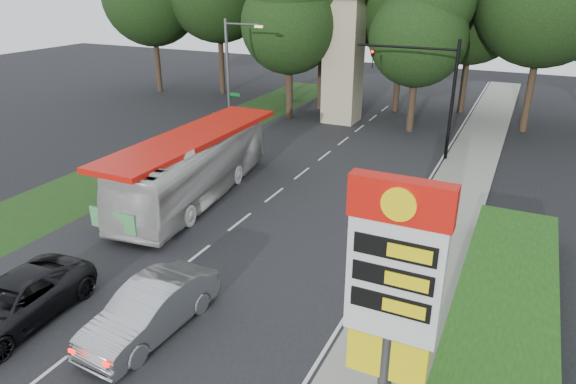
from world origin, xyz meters
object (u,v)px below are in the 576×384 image
at_px(traffic_signal_mast, 431,82).
at_px(suv_charcoal, 13,302).
at_px(monument, 344,54).
at_px(transit_bus, 195,166).
at_px(streetlight_signs, 231,75).
at_px(sedan_silver, 150,310).
at_px(gas_station_pylon, 393,286).

height_order(traffic_signal_mast, suv_charcoal, traffic_signal_mast).
relative_size(traffic_signal_mast, monument, 0.72).
bearing_deg(traffic_signal_mast, transit_bus, -128.93).
height_order(streetlight_signs, monument, monument).
distance_m(traffic_signal_mast, sedan_silver, 21.76).
bearing_deg(streetlight_signs, transit_bus, -69.60).
bearing_deg(sedan_silver, monument, 100.70).
bearing_deg(transit_bus, suv_charcoal, -93.84).
height_order(monument, transit_bus, monument).
bearing_deg(streetlight_signs, traffic_signal_mast, 8.92).
bearing_deg(transit_bus, sedan_silver, -70.01).
distance_m(gas_station_pylon, streetlight_signs, 25.74).
xyz_separation_m(transit_bus, sedan_silver, (5.00, -9.64, -0.84)).
height_order(traffic_signal_mast, sedan_silver, traffic_signal_mast).
height_order(gas_station_pylon, monument, monument).
height_order(gas_station_pylon, sedan_silver, gas_station_pylon).
bearing_deg(traffic_signal_mast, monument, 142.00).
bearing_deg(streetlight_signs, gas_station_pylon, -51.04).
bearing_deg(sedan_silver, traffic_signal_mast, 82.06).
xyz_separation_m(streetlight_signs, transit_bus, (3.49, -9.38, -2.78)).
relative_size(monument, suv_charcoal, 1.85).
bearing_deg(monument, gas_station_pylon, -68.20).
height_order(transit_bus, suv_charcoal, transit_bus).
height_order(streetlight_signs, sedan_silver, streetlight_signs).
xyz_separation_m(traffic_signal_mast, streetlight_signs, (-12.67, -1.99, -0.23)).
bearing_deg(transit_bus, streetlight_signs, 102.97).
height_order(gas_station_pylon, suv_charcoal, gas_station_pylon).
relative_size(streetlight_signs, suv_charcoal, 1.47).
bearing_deg(transit_bus, gas_station_pylon, -47.39).
xyz_separation_m(sedan_silver, suv_charcoal, (-4.30, -1.53, -0.07)).
relative_size(streetlight_signs, sedan_silver, 1.60).
xyz_separation_m(transit_bus, suv_charcoal, (0.70, -11.16, -0.90)).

